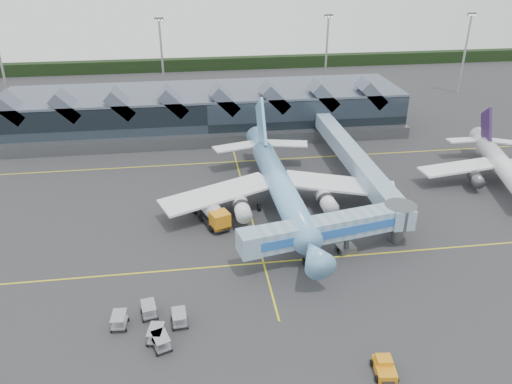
{
  "coord_description": "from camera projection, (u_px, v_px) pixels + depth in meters",
  "views": [
    {
      "loc": [
        -9.07,
        -64.6,
        39.85
      ],
      "look_at": [
        0.64,
        3.99,
        5.0
      ],
      "focal_mm": 35.0,
      "sensor_mm": 36.0,
      "label": 1
    }
  ],
  "objects": [
    {
      "name": "fuel_truck",
      "position": [
        209.0,
        208.0,
        79.01
      ],
      "size": [
        5.98,
        10.6,
        3.6
      ],
      "rotation": [
        0.0,
        0.0,
        0.36
      ],
      "color": "black",
      "rests_on": "ground"
    },
    {
      "name": "main_airliner",
      "position": [
        280.0,
        185.0,
        81.48
      ],
      "size": [
        39.83,
        45.77,
        14.71
      ],
      "rotation": [
        0.0,
        0.0,
        0.03
      ],
      "color": "#6796D2",
      "rests_on": "ground"
    },
    {
      "name": "taxi_stripes",
      "position": [
        247.0,
        203.0,
        85.03
      ],
      "size": [
        120.0,
        60.0,
        0.01
      ],
      "color": "yellow",
      "rests_on": "ground"
    },
    {
      "name": "jet_bridge",
      "position": [
        341.0,
        227.0,
        69.4
      ],
      "size": [
        26.56,
        8.78,
        6.19
      ],
      "rotation": [
        0.0,
        0.0,
        0.2
      ],
      "color": "#6E9DB7",
      "rests_on": "ground"
    },
    {
      "name": "ground",
      "position": [
        256.0,
        233.0,
        76.19
      ],
      "size": [
        260.0,
        260.0,
        0.0
      ],
      "primitive_type": "plane",
      "color": "#27272A",
      "rests_on": "ground"
    },
    {
      "name": "light_masts",
      "position": [
        302.0,
        60.0,
        128.75
      ],
      "size": [
        132.4,
        42.56,
        22.45
      ],
      "color": "#9B9FA3",
      "rests_on": "ground"
    },
    {
      "name": "baggage_carts",
      "position": [
        153.0,
        324.0,
        56.62
      ],
      "size": [
        8.61,
        8.33,
        1.74
      ],
      "rotation": [
        0.0,
        0.0,
        0.08
      ],
      "color": "#999CA1",
      "rests_on": "ground"
    },
    {
      "name": "pushback_tug",
      "position": [
        384.0,
        368.0,
        51.18
      ],
      "size": [
        2.62,
        3.79,
        1.59
      ],
      "rotation": [
        0.0,
        0.0,
        -0.12
      ],
      "color": "orange",
      "rests_on": "ground"
    },
    {
      "name": "tree_line_far",
      "position": [
        211.0,
        64.0,
        172.58
      ],
      "size": [
        260.0,
        4.0,
        4.0
      ],
      "primitive_type": "cube",
      "color": "black",
      "rests_on": "ground"
    },
    {
      "name": "regional_jet",
      "position": [
        503.0,
        166.0,
        89.93
      ],
      "size": [
        29.34,
        32.61,
        11.3
      ],
      "rotation": [
        0.0,
        0.0,
        -0.24
      ],
      "color": "white",
      "rests_on": "ground"
    },
    {
      "name": "terminal",
      "position": [
        205.0,
        111.0,
        115.24
      ],
      "size": [
        90.0,
        22.25,
        12.52
      ],
      "color": "black",
      "rests_on": "ground"
    }
  ]
}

